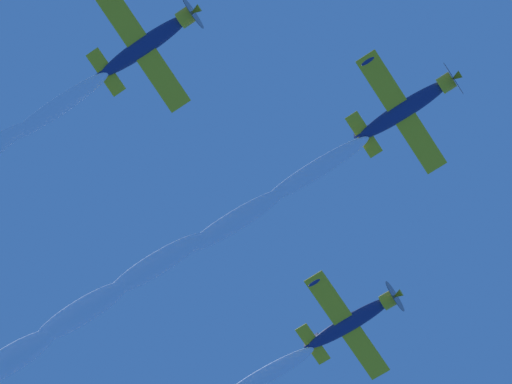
# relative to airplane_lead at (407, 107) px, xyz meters

# --- Properties ---
(airplane_lead) EXTENTS (7.96, 8.02, 2.97)m
(airplane_lead) POSITION_rel_airplane_lead_xyz_m (0.00, 0.00, 0.00)
(airplane_lead) COLOR navy
(airplane_left_wingman) EXTENTS (7.95, 8.00, 2.89)m
(airplane_left_wingman) POSITION_rel_airplane_lead_xyz_m (0.32, -17.00, -0.45)
(airplane_left_wingman) COLOR navy
(airplane_right_wingman) EXTENTS (7.92, 8.06, 3.02)m
(airplane_right_wingman) POSITION_rel_airplane_lead_xyz_m (18.57, 1.40, -0.25)
(airplane_right_wingman) COLOR navy
(smoke_trail_lead) EXTENTS (37.29, 35.95, 3.23)m
(smoke_trail_lead) POSITION_rel_airplane_lead_xyz_m (24.35, -23.58, -0.91)
(smoke_trail_lead) COLOR white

